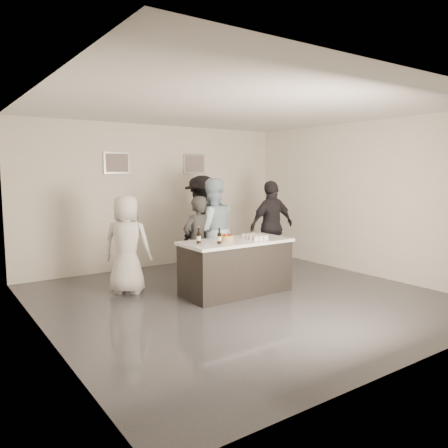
% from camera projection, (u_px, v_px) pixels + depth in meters
% --- Properties ---
extents(floor, '(6.00, 6.00, 0.00)m').
position_uv_depth(floor, '(242.00, 297.00, 7.07)').
color(floor, '#3D3D42').
rests_on(floor, ground).
extents(ceiling, '(6.00, 6.00, 0.00)m').
position_uv_depth(ceiling, '(243.00, 108.00, 6.71)').
color(ceiling, white).
extents(wall_back, '(6.00, 0.04, 3.00)m').
position_uv_depth(wall_back, '(157.00, 196.00, 9.34)').
color(wall_back, white).
rests_on(wall_back, ground).
extents(wall_front, '(6.00, 0.04, 3.00)m').
position_uv_depth(wall_front, '(420.00, 224.00, 4.45)').
color(wall_front, white).
rests_on(wall_front, ground).
extents(wall_left, '(0.04, 6.00, 3.00)m').
position_uv_depth(wall_left, '(41.00, 216.00, 5.19)').
color(wall_left, white).
rests_on(wall_left, ground).
extents(wall_right, '(0.04, 6.00, 3.00)m').
position_uv_depth(wall_right, '(363.00, 198.00, 8.59)').
color(wall_right, white).
rests_on(wall_right, ground).
extents(picture_left, '(0.54, 0.04, 0.44)m').
position_uv_depth(picture_left, '(117.00, 163.00, 8.72)').
color(picture_left, '#B2B2B7').
rests_on(picture_left, wall_back).
extents(picture_right, '(0.54, 0.04, 0.44)m').
position_uv_depth(picture_right, '(194.00, 164.00, 9.74)').
color(picture_right, '#B2B2B7').
rests_on(picture_right, wall_back).
extents(bar_counter, '(1.86, 0.86, 0.90)m').
position_uv_depth(bar_counter, '(236.00, 267.00, 7.28)').
color(bar_counter, white).
rests_on(bar_counter, ground).
extents(cake, '(0.22, 0.22, 0.08)m').
position_uv_depth(cake, '(227.00, 239.00, 7.12)').
color(cake, '#FF9D1A').
rests_on(cake, bar_counter).
extents(beer_bottle_a, '(0.07, 0.07, 0.26)m').
position_uv_depth(beer_bottle_a, '(199.00, 235.00, 6.85)').
color(beer_bottle_a, black).
rests_on(beer_bottle_a, bar_counter).
extents(beer_bottle_b, '(0.07, 0.07, 0.26)m').
position_uv_depth(beer_bottle_b, '(219.00, 236.00, 6.83)').
color(beer_bottle_b, black).
rests_on(beer_bottle_b, bar_counter).
extents(tumbler_cluster, '(0.30, 0.40, 0.08)m').
position_uv_depth(tumbler_cluster, '(255.00, 237.00, 7.33)').
color(tumbler_cluster, orange).
rests_on(tumbler_cluster, bar_counter).
extents(candles, '(0.24, 0.08, 0.01)m').
position_uv_depth(candles, '(235.00, 244.00, 6.78)').
color(candles, pink).
rests_on(candles, bar_counter).
extents(person_main_black, '(0.63, 0.46, 1.61)m').
position_uv_depth(person_main_black, '(198.00, 242.00, 7.64)').
color(person_main_black, '#282828').
rests_on(person_main_black, ground).
extents(person_main_blue, '(1.07, 0.91, 1.91)m').
position_uv_depth(person_main_blue, '(212.00, 231.00, 7.96)').
color(person_main_blue, '#A2C0D5').
rests_on(person_main_blue, ground).
extents(person_guest_left, '(0.95, 0.93, 1.65)m').
position_uv_depth(person_guest_left, '(127.00, 244.00, 7.25)').
color(person_guest_left, silver).
rests_on(person_guest_left, ground).
extents(person_guest_right, '(1.09, 0.46, 1.85)m').
position_uv_depth(person_guest_right, '(272.00, 226.00, 8.92)').
color(person_guest_right, '#242228').
rests_on(person_guest_right, ground).
extents(person_guest_back, '(1.45, 1.25, 1.95)m').
position_uv_depth(person_guest_back, '(202.00, 223.00, 8.98)').
color(person_guest_back, black).
rests_on(person_guest_back, ground).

